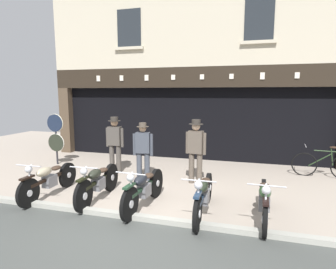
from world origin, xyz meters
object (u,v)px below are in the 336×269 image
object	(u,v)px
motorcycle_left	(49,179)
salesman_right	(196,148)
motorcycle_center_left	(98,182)
motorcycle_center_right	(204,195)
tyre_sign_pole	(56,134)
motorcycle_right	(264,200)
leaning_bicycle	(324,165)
salesman_left	(115,142)
shopkeeper_center	(143,149)
motorcycle_center	(144,188)
advert_board_near	(252,113)

from	to	relation	value
motorcycle_left	salesman_right	size ratio (longest dim) A/B	1.17
motorcycle_center_left	motorcycle_center_right	world-z (taller)	motorcycle_center_left
salesman_right	tyre_sign_pole	bearing A→B (deg)	-1.49
salesman_right	motorcycle_left	bearing A→B (deg)	38.70
motorcycle_center_left	tyre_sign_pole	xyz separation A→B (m)	(-3.04, 2.55, 0.62)
motorcycle_right	tyre_sign_pole	bearing A→B (deg)	-20.00
motorcycle_center_left	leaning_bicycle	xyz separation A→B (m)	(5.33, 3.38, -0.06)
salesman_left	shopkeeper_center	xyz separation A→B (m)	(1.11, -0.52, -0.07)
shopkeeper_center	salesman_right	bearing A→B (deg)	176.77
salesman_left	tyre_sign_pole	bearing A→B (deg)	-12.04
motorcycle_center	shopkeeper_center	world-z (taller)	shopkeeper_center
motorcycle_center	motorcycle_center_right	world-z (taller)	motorcycle_center
motorcycle_center_right	salesman_right	bearing A→B (deg)	-75.20
motorcycle_center_right	salesman_right	xyz separation A→B (m)	(-0.52, 1.94, 0.54)
shopkeeper_center	tyre_sign_pole	bearing A→B (deg)	-23.93
motorcycle_left	motorcycle_center	world-z (taller)	motorcycle_center
leaning_bicycle	shopkeeper_center	bearing A→B (deg)	114.86
motorcycle_center	advert_board_near	bearing A→B (deg)	-110.71
salesman_left	shopkeeper_center	world-z (taller)	salesman_left
motorcycle_center_right	salesman_left	bearing A→B (deg)	-37.15
motorcycle_left	motorcycle_right	bearing A→B (deg)	179.90
tyre_sign_pole	leaning_bicycle	world-z (taller)	tyre_sign_pole
motorcycle_center_right	shopkeeper_center	bearing A→B (deg)	-42.55
motorcycle_center_left	salesman_left	xyz separation A→B (m)	(-0.67, 2.19, 0.52)
salesman_left	motorcycle_center	bearing A→B (deg)	124.79
motorcycle_center_left	shopkeeper_center	world-z (taller)	shopkeeper_center
motorcycle_center_left	advert_board_near	bearing A→B (deg)	-128.07
motorcycle_right	tyre_sign_pole	size ratio (longest dim) A/B	1.13
motorcycle_left	motorcycle_right	size ratio (longest dim) A/B	1.04
tyre_sign_pole	motorcycle_center_left	bearing A→B (deg)	-39.94
salesman_left	shopkeeper_center	distance (m)	1.22
motorcycle_center_left	motorcycle_right	xyz separation A→B (m)	(3.54, -0.04, -0.02)
salesman_left	tyre_sign_pole	world-z (taller)	tyre_sign_pole
salesman_right	leaning_bicycle	xyz separation A→B (m)	(3.45, 1.54, -0.60)
motorcycle_left	salesman_left	xyz separation A→B (m)	(0.56, 2.29, 0.54)
motorcycle_left	motorcycle_center_right	distance (m)	3.63
tyre_sign_pole	leaning_bicycle	bearing A→B (deg)	5.66
motorcycle_right	salesman_left	size ratio (longest dim) A/B	1.14
motorcycle_center	salesman_left	bearing A→B (deg)	-48.07
motorcycle_left	salesman_right	xyz separation A→B (m)	(3.10, 1.93, 0.55)
motorcycle_center_left	salesman_right	size ratio (longest dim) A/B	1.16
motorcycle_center	motorcycle_right	world-z (taller)	motorcycle_center
motorcycle_left	motorcycle_center_right	size ratio (longest dim) A/B	0.97
motorcycle_center_left	advert_board_near	world-z (taller)	advert_board_near
motorcycle_center	motorcycle_right	distance (m)	2.40
salesman_left	salesman_right	world-z (taller)	salesman_right
motorcycle_center	advert_board_near	distance (m)	5.40
motorcycle_right	shopkeeper_center	bearing A→B (deg)	-27.38
motorcycle_center_left	salesman_left	size ratio (longest dim) A/B	1.17
motorcycle_center_right	leaning_bicycle	xyz separation A→B (m)	(2.93, 3.49, -0.05)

